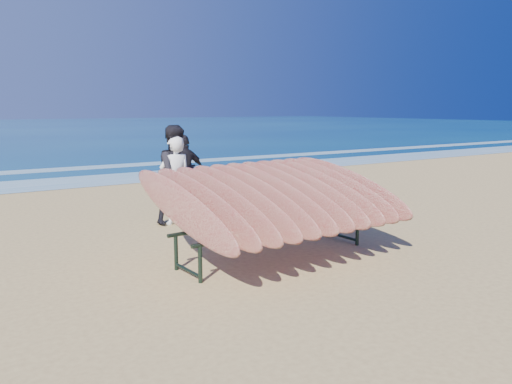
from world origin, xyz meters
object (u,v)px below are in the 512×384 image
Objects in this scene: surfboard_rack at (274,197)px; person_dark_b at (185,172)px; person_dark_a at (178,175)px; person_white at (175,181)px.

person_dark_b reaches higher than surfboard_rack.
person_dark_a is (-0.29, 2.86, 0.03)m from surfboard_rack.
person_white is at bearing 54.57° from person_dark_b.
person_white is 1.03× the size of person_dark_b.
person_dark_b is (0.40, 4.06, -0.10)m from surfboard_rack.
surfboard_rack is 2.82m from person_white.
surfboard_rack is 2.00× the size of person_white.
person_white is 1.49m from person_dark_b.
person_dark_b is at bearing -120.75° from person_white.
person_dark_a is at bearing 56.02° from person_dark_b.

